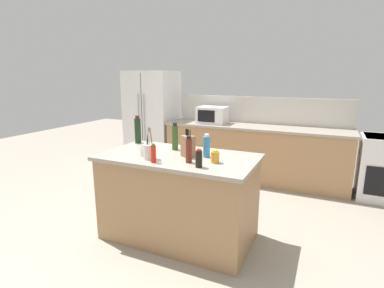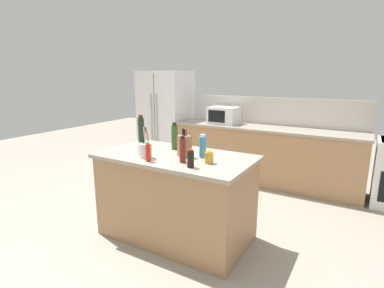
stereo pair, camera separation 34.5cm
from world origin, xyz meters
The scene contains 16 objects.
ground_plane centered at (0.00, 0.00, 0.00)m, with size 14.00×14.00×0.00m, color gray.
back_counter_run centered at (0.30, 2.20, 0.47)m, with size 3.06×0.66×0.94m.
wall_backsplash centered at (0.30, 2.52, 1.17)m, with size 3.02×0.03×0.46m, color beige.
kitchen_island centered at (0.00, 0.00, 0.47)m, with size 1.64×0.90×0.94m.
refrigerator centered at (-1.72, 2.25, 0.92)m, with size 0.91×0.75×1.85m.
microwave centered at (-0.45, 2.20, 1.08)m, with size 0.50×0.39×0.29m.
knife_block centered at (0.12, 0.00, 1.05)m, with size 0.16×0.15×0.29m.
utensil_crock centered at (-0.20, -0.24, 1.02)m, with size 0.12×0.12×0.32m.
soy_sauce_bottle centered at (0.36, -0.29, 1.02)m, with size 0.06×0.06×0.17m.
hot_sauce_bottle centered at (-0.10, -0.33, 1.03)m, with size 0.05×0.05×0.19m.
dish_soap_bottle centered at (0.30, 0.07, 1.05)m, with size 0.07×0.07×0.24m.
honey_jar centered at (0.45, -0.09, 1.00)m, with size 0.08×0.08×0.12m.
wine_bottle centered at (-0.72, 0.32, 1.10)m, with size 0.08×0.08×0.34m.
olive_oil_bottle centered at (-0.15, 0.21, 1.09)m, with size 0.07×0.07×0.31m.
vinegar_bottle centered at (0.21, -0.19, 1.06)m, with size 0.06×0.06×0.26m.
salt_shaker centered at (-0.32, -0.19, 1.00)m, with size 0.05×0.05×0.12m.
Camera 2 is at (1.71, -2.55, 1.77)m, focal length 28.00 mm.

